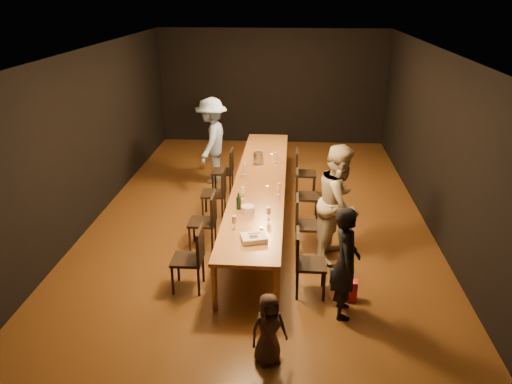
# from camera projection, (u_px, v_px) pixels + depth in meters

# --- Properties ---
(ground) EXTENTS (10.00, 10.00, 0.00)m
(ground) POSITION_uv_depth(u_px,v_px,m) (260.00, 218.00, 9.21)
(ground) COLOR #3F240F
(ground) RESTS_ON ground
(room_shell) EXTENTS (6.04, 10.04, 3.02)m
(room_shell) POSITION_uv_depth(u_px,v_px,m) (260.00, 106.00, 8.43)
(room_shell) COLOR black
(room_shell) RESTS_ON ground
(table) EXTENTS (0.90, 6.00, 0.75)m
(table) POSITION_uv_depth(u_px,v_px,m) (260.00, 182.00, 8.95)
(table) COLOR brown
(table) RESTS_ON ground
(chair_right_0) EXTENTS (0.42, 0.42, 0.93)m
(chair_right_0) POSITION_uv_depth(u_px,v_px,m) (311.00, 263.00, 6.76)
(chair_right_0) COLOR black
(chair_right_0) RESTS_ON ground
(chair_right_1) EXTENTS (0.42, 0.42, 0.93)m
(chair_right_1) POSITION_uv_depth(u_px,v_px,m) (309.00, 225.00, 7.87)
(chair_right_1) COLOR black
(chair_right_1) RESTS_ON ground
(chair_right_2) EXTENTS (0.42, 0.42, 0.93)m
(chair_right_2) POSITION_uv_depth(u_px,v_px,m) (307.00, 196.00, 8.98)
(chair_right_2) COLOR black
(chair_right_2) RESTS_ON ground
(chair_right_3) EXTENTS (0.42, 0.42, 0.93)m
(chair_right_3) POSITION_uv_depth(u_px,v_px,m) (306.00, 173.00, 10.09)
(chair_right_3) COLOR black
(chair_right_3) RESTS_ON ground
(chair_left_0) EXTENTS (0.42, 0.42, 0.93)m
(chair_left_0) POSITION_uv_depth(u_px,v_px,m) (187.00, 259.00, 6.88)
(chair_left_0) COLOR black
(chair_left_0) RESTS_ON ground
(chair_left_1) EXTENTS (0.42, 0.42, 0.93)m
(chair_left_1) POSITION_uv_depth(u_px,v_px,m) (202.00, 221.00, 7.98)
(chair_left_1) COLOR black
(chair_left_1) RESTS_ON ground
(chair_left_2) EXTENTS (0.42, 0.42, 0.93)m
(chair_left_2) POSITION_uv_depth(u_px,v_px,m) (214.00, 193.00, 9.09)
(chair_left_2) COLOR black
(chair_left_2) RESTS_ON ground
(chair_left_3) EXTENTS (0.42, 0.42, 0.93)m
(chair_left_3) POSITION_uv_depth(u_px,v_px,m) (222.00, 171.00, 10.20)
(chair_left_3) COLOR black
(chair_left_3) RESTS_ON ground
(woman_birthday) EXTENTS (0.36, 0.55, 1.50)m
(woman_birthday) POSITION_uv_depth(u_px,v_px,m) (346.00, 263.00, 6.23)
(woman_birthday) COLOR black
(woman_birthday) RESTS_ON ground
(woman_tan) EXTENTS (0.95, 1.06, 1.81)m
(woman_tan) POSITION_uv_depth(u_px,v_px,m) (339.00, 202.00, 7.58)
(woman_tan) COLOR beige
(woman_tan) RESTS_ON ground
(man_blue) EXTENTS (0.81, 1.25, 1.83)m
(man_blue) POSITION_uv_depth(u_px,v_px,m) (212.00, 141.00, 10.63)
(man_blue) COLOR #809CC6
(man_blue) RESTS_ON ground
(child) EXTENTS (0.50, 0.43, 0.86)m
(child) POSITION_uv_depth(u_px,v_px,m) (269.00, 329.00, 5.51)
(child) COLOR #3C2922
(child) RESTS_ON ground
(gift_bag_red) EXTENTS (0.26, 0.16, 0.29)m
(gift_bag_red) POSITION_uv_depth(u_px,v_px,m) (348.00, 290.00, 6.74)
(gift_bag_red) COLOR red
(gift_bag_red) RESTS_ON ground
(gift_bag_blue) EXTENTS (0.26, 0.22, 0.27)m
(gift_bag_blue) POSITION_uv_depth(u_px,v_px,m) (339.00, 278.00, 7.02)
(gift_bag_blue) COLOR #24479C
(gift_bag_blue) RESTS_ON ground
(birthday_cake) EXTENTS (0.40, 0.35, 0.08)m
(birthday_cake) POSITION_uv_depth(u_px,v_px,m) (254.00, 238.00, 6.75)
(birthday_cake) COLOR white
(birthday_cake) RESTS_ON table
(plate_stack) EXTENTS (0.25, 0.25, 0.11)m
(plate_stack) POSITION_uv_depth(u_px,v_px,m) (248.00, 209.00, 7.58)
(plate_stack) COLOR white
(plate_stack) RESTS_ON table
(champagne_bottle) EXTENTS (0.10, 0.10, 0.31)m
(champagne_bottle) POSITION_uv_depth(u_px,v_px,m) (239.00, 200.00, 7.68)
(champagne_bottle) COLOR black
(champagne_bottle) RESTS_ON table
(ice_bucket) EXTENTS (0.24, 0.24, 0.21)m
(ice_bucket) POSITION_uv_depth(u_px,v_px,m) (258.00, 158.00, 9.74)
(ice_bucket) COLOR #AAAAAF
(ice_bucket) RESTS_ON table
(wineglass_0) EXTENTS (0.06, 0.06, 0.21)m
(wineglass_0) POSITION_uv_depth(u_px,v_px,m) (234.00, 223.00, 7.05)
(wineglass_0) COLOR beige
(wineglass_0) RESTS_ON table
(wineglass_1) EXTENTS (0.06, 0.06, 0.21)m
(wineglass_1) POSITION_uv_depth(u_px,v_px,m) (269.00, 214.00, 7.33)
(wineglass_1) COLOR beige
(wineglass_1) RESTS_ON table
(wineglass_2) EXTENTS (0.06, 0.06, 0.21)m
(wineglass_2) POSITION_uv_depth(u_px,v_px,m) (243.00, 193.00, 8.08)
(wineglass_2) COLOR silver
(wineglass_2) RESTS_ON table
(wineglass_3) EXTENTS (0.06, 0.06, 0.21)m
(wineglass_3) POSITION_uv_depth(u_px,v_px,m) (279.00, 189.00, 8.24)
(wineglass_3) COLOR beige
(wineglass_3) RESTS_ON table
(wineglass_4) EXTENTS (0.06, 0.06, 0.21)m
(wineglass_4) POSITION_uv_depth(u_px,v_px,m) (244.00, 169.00, 9.14)
(wineglass_4) COLOR silver
(wineglass_4) RESTS_ON table
(wineglass_5) EXTENTS (0.06, 0.06, 0.21)m
(wineglass_5) POSITION_uv_depth(u_px,v_px,m) (275.00, 157.00, 9.77)
(wineglass_5) COLOR silver
(wineglass_5) RESTS_ON table
(tealight_near) EXTENTS (0.05, 0.05, 0.03)m
(tealight_near) POSITION_uv_depth(u_px,v_px,m) (261.00, 229.00, 7.07)
(tealight_near) COLOR #B2B7B2
(tealight_near) RESTS_ON table
(tealight_mid) EXTENTS (0.05, 0.05, 0.03)m
(tealight_mid) POSITION_uv_depth(u_px,v_px,m) (267.00, 187.00, 8.57)
(tealight_mid) COLOR #B2B7B2
(tealight_mid) RESTS_ON table
(tealight_far) EXTENTS (0.05, 0.05, 0.03)m
(tealight_far) POSITION_uv_depth(u_px,v_px,m) (272.00, 155.00, 10.22)
(tealight_far) COLOR #B2B7B2
(tealight_far) RESTS_ON table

